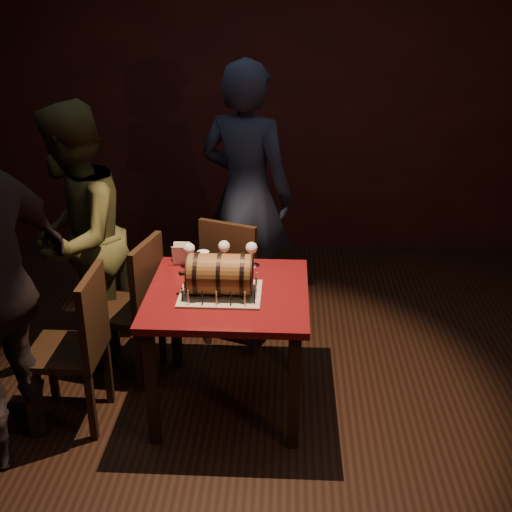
# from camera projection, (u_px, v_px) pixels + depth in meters

# --- Properties ---
(room_shell) EXTENTS (5.04, 5.04, 2.80)m
(room_shell) POSITION_uv_depth(u_px,v_px,m) (244.00, 180.00, 3.32)
(room_shell) COLOR black
(room_shell) RESTS_ON ground
(pub_table) EXTENTS (0.90, 0.90, 0.75)m
(pub_table) POSITION_uv_depth(u_px,v_px,m) (228.00, 308.00, 3.64)
(pub_table) COLOR #440B0F
(pub_table) RESTS_ON ground
(cake_board) EXTENTS (0.45, 0.35, 0.01)m
(cake_board) POSITION_uv_depth(u_px,v_px,m) (221.00, 294.00, 3.55)
(cake_board) COLOR gray
(cake_board) RESTS_ON pub_table
(barrel_cake) EXTENTS (0.41, 0.24, 0.24)m
(barrel_cake) POSITION_uv_depth(u_px,v_px,m) (220.00, 274.00, 3.50)
(barrel_cake) COLOR brown
(barrel_cake) RESTS_ON cake_board
(birthday_candles) EXTENTS (0.40, 0.30, 0.09)m
(birthday_candles) POSITION_uv_depth(u_px,v_px,m) (220.00, 286.00, 3.53)
(birthday_candles) COLOR #EACF8C
(birthday_candles) RESTS_ON cake_board
(wine_glass_left) EXTENTS (0.07, 0.07, 0.16)m
(wine_glass_left) POSITION_uv_depth(u_px,v_px,m) (189.00, 250.00, 3.83)
(wine_glass_left) COLOR silver
(wine_glass_left) RESTS_ON pub_table
(wine_glass_mid) EXTENTS (0.07, 0.07, 0.16)m
(wine_glass_mid) POSITION_uv_depth(u_px,v_px,m) (224.00, 247.00, 3.86)
(wine_glass_mid) COLOR silver
(wine_glass_mid) RESTS_ON pub_table
(wine_glass_right) EXTENTS (0.07, 0.07, 0.16)m
(wine_glass_right) POSITION_uv_depth(u_px,v_px,m) (252.00, 249.00, 3.84)
(wine_glass_right) COLOR silver
(wine_glass_right) RESTS_ON pub_table
(pint_of_ale) EXTENTS (0.07, 0.07, 0.15)m
(pint_of_ale) POSITION_uv_depth(u_px,v_px,m) (204.00, 264.00, 3.75)
(pint_of_ale) COLOR silver
(pint_of_ale) RESTS_ON pub_table
(menu_card) EXTENTS (0.10, 0.05, 0.13)m
(menu_card) POSITION_uv_depth(u_px,v_px,m) (181.00, 255.00, 3.90)
(menu_card) COLOR white
(menu_card) RESTS_ON pub_table
(chair_back) EXTENTS (0.52, 0.52, 0.93)m
(chair_back) POSITION_uv_depth(u_px,v_px,m) (235.00, 275.00, 4.32)
(chair_back) COLOR black
(chair_back) RESTS_ON ground
(chair_left_rear) EXTENTS (0.48, 0.48, 0.93)m
(chair_left_rear) POSITION_uv_depth(u_px,v_px,m) (134.00, 302.00, 3.96)
(chair_left_rear) COLOR black
(chair_left_rear) RESTS_ON ground
(chair_left_front) EXTENTS (0.40, 0.40, 0.93)m
(chair_left_front) POSITION_uv_depth(u_px,v_px,m) (79.00, 341.00, 3.53)
(chair_left_front) COLOR black
(chair_left_front) RESTS_ON ground
(person_back) EXTENTS (0.81, 0.68, 1.89)m
(person_back) POSITION_uv_depth(u_px,v_px,m) (247.00, 196.00, 4.53)
(person_back) COLOR black
(person_back) RESTS_ON ground
(person_left_rear) EXTENTS (0.68, 0.86, 1.71)m
(person_left_rear) POSITION_uv_depth(u_px,v_px,m) (76.00, 240.00, 4.01)
(person_left_rear) COLOR #36381C
(person_left_rear) RESTS_ON ground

